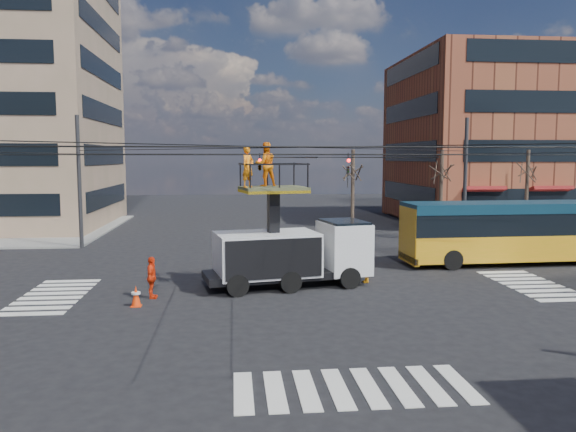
% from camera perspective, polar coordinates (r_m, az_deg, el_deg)
% --- Properties ---
extents(ground, '(120.00, 120.00, 0.00)m').
position_cam_1_polar(ground, '(23.53, 1.45, -7.53)').
color(ground, black).
rests_on(ground, ground).
extents(sidewalk_ne, '(18.00, 18.00, 0.12)m').
position_cam_1_polar(sidewalk_ne, '(50.06, 22.86, -0.72)').
color(sidewalk_ne, slate).
rests_on(sidewalk_ne, ground).
extents(crosswalks, '(22.40, 22.40, 0.02)m').
position_cam_1_polar(crosswalks, '(23.53, 1.45, -7.51)').
color(crosswalks, silver).
rests_on(crosswalks, ground).
extents(building_ne, '(20.06, 16.06, 14.00)m').
position_cam_1_polar(building_ne, '(52.87, 22.56, 7.17)').
color(building_ne, brown).
rests_on(building_ne, ground).
extents(overhead_network, '(24.24, 24.24, 8.00)m').
position_cam_1_polar(overhead_network, '(23.30, 1.18, 3.01)').
color(overhead_network, '#2D2D30').
rests_on(overhead_network, ground).
extents(tree_a, '(2.00, 2.00, 6.00)m').
position_cam_1_polar(tree_a, '(37.05, 6.61, 4.60)').
color(tree_a, '#382B21').
rests_on(tree_a, ground).
extents(tree_b, '(2.00, 2.00, 6.00)m').
position_cam_1_polar(tree_b, '(38.76, 15.34, 4.49)').
color(tree_b, '#382B21').
rests_on(tree_b, ground).
extents(tree_c, '(2.00, 2.00, 6.00)m').
position_cam_1_polar(tree_c, '(41.28, 23.17, 4.30)').
color(tree_c, '#382B21').
rests_on(tree_c, ground).
extents(utility_truck, '(7.31, 3.70, 6.13)m').
position_cam_1_polar(utility_truck, '(23.90, 0.34, -2.38)').
color(utility_truck, black).
rests_on(utility_truck, ground).
extents(city_bus, '(12.86, 3.00, 3.20)m').
position_cam_1_polar(city_bus, '(31.55, 22.99, -1.36)').
color(city_bus, gold).
rests_on(city_bus, ground).
extents(traffic_cone, '(0.36, 0.36, 0.78)m').
position_cam_1_polar(traffic_cone, '(21.69, -15.19, -7.85)').
color(traffic_cone, '#FF3A0A').
rests_on(traffic_cone, ground).
extents(worker_ground, '(0.41, 0.97, 1.65)m').
position_cam_1_polar(worker_ground, '(22.65, -13.68, -6.10)').
color(worker_ground, red).
rests_on(worker_ground, ground).
extents(flagger, '(0.66, 1.12, 1.72)m').
position_cam_1_polar(flagger, '(24.95, 7.84, -4.78)').
color(flagger, orange).
rests_on(flagger, ground).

